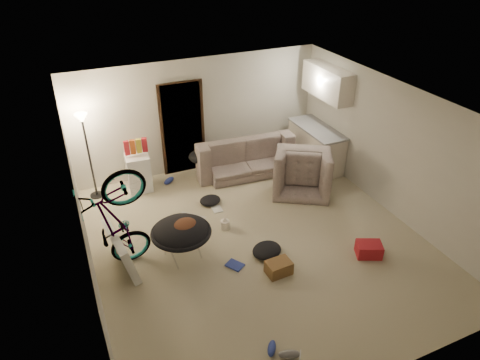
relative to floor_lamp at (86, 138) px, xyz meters
name	(u,v)px	position (x,y,z in m)	size (l,w,h in m)	color
floor	(258,241)	(2.40, -2.65, -1.32)	(5.50, 6.00, 0.02)	#B5AB8B
ceiling	(261,107)	(2.40, -2.65, 1.20)	(5.50, 6.00, 0.02)	white
wall_back	(199,115)	(2.40, 0.36, -0.06)	(5.50, 0.02, 2.50)	beige
wall_front	(382,313)	(2.40, -5.66, -0.06)	(5.50, 0.02, 2.50)	beige
wall_left	(82,221)	(-0.36, -2.65, -0.06)	(0.02, 6.00, 2.50)	beige
wall_right	(393,149)	(5.16, -2.65, -0.06)	(0.02, 6.00, 2.50)	beige
doorway	(182,128)	(2.00, 0.32, -0.29)	(0.85, 0.10, 2.04)	black
door_trim	(183,129)	(2.00, 0.29, -0.29)	(0.97, 0.04, 2.10)	black
floor_lamp	(86,138)	(0.00, 0.00, 0.00)	(0.28, 0.28, 1.81)	black
kitchen_counter	(316,147)	(4.83, -0.65, -0.87)	(0.60, 1.50, 0.88)	silver
counter_top	(317,129)	(4.83, -0.65, -0.41)	(0.64, 1.54, 0.04)	gray
kitchen_uppers	(327,82)	(4.96, -0.65, 0.64)	(0.38, 1.40, 0.65)	silver
sofa	(242,157)	(3.19, -0.20, -0.99)	(2.19, 0.85, 0.64)	#3C443C
armchair	(302,171)	(4.04, -1.36, -0.94)	(1.13, 0.99, 0.74)	#3C443C
bicycle	(120,244)	(0.10, -2.41, -0.80)	(0.67, 1.92, 1.01)	black
mini_fridge	(139,173)	(0.89, -0.10, -0.91)	(0.46, 0.46, 0.79)	white
snack_box_0	(127,148)	(0.72, -0.10, -0.31)	(0.10, 0.07, 0.30)	#A81922
snack_box_1	(133,147)	(0.84, -0.10, -0.31)	(0.10, 0.07, 0.30)	#B84A17
snack_box_2	(139,146)	(0.96, -0.10, -0.31)	(0.10, 0.07, 0.30)	gold
snack_box_3	(145,145)	(1.08, -0.10, -0.31)	(0.10, 0.07, 0.30)	#A81922
saucer_chair	(182,237)	(1.07, -2.52, -0.89)	(1.00, 1.00, 0.71)	silver
hoodie	(184,227)	(1.12, -2.55, -0.68)	(0.48, 0.40, 0.22)	#4C291A
sofa_drape	(202,156)	(2.24, -0.20, -0.77)	(0.56, 0.46, 0.28)	black
tv_box	(121,251)	(0.10, -2.38, -0.96)	(0.12, 1.04, 0.69)	silver
drink_case_a	(279,268)	(2.35, -3.52, -1.19)	(0.39, 0.28, 0.22)	brown
drink_case_b	(369,249)	(3.95, -3.75, -1.19)	(0.41, 0.30, 0.24)	#A81922
juicer	(225,224)	(2.01, -2.09, -1.21)	(0.17, 0.17, 0.24)	white
newspaper	(190,220)	(1.49, -1.58, -1.30)	(0.40, 0.52, 0.01)	#B4AEA6
book_blue	(235,265)	(1.77, -3.09, -1.29)	(0.20, 0.28, 0.03)	#283792
book_white	(217,209)	(2.08, -1.47, -1.30)	(0.18, 0.24, 0.02)	silver
shoe_0	(169,181)	(1.50, -0.10, -1.25)	(0.30, 0.12, 0.11)	#283792
shoe_2	(272,348)	(1.57, -4.78, -1.26)	(0.26, 0.11, 0.10)	#283792
shoe_3	(290,354)	(1.74, -4.96, -1.25)	(0.29, 0.12, 0.11)	slate
clothes_lump_a	(267,250)	(2.38, -3.04, -1.22)	(0.53, 0.45, 0.17)	black
clothes_lump_b	(210,200)	(2.04, -1.20, -1.24)	(0.43, 0.37, 0.13)	black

